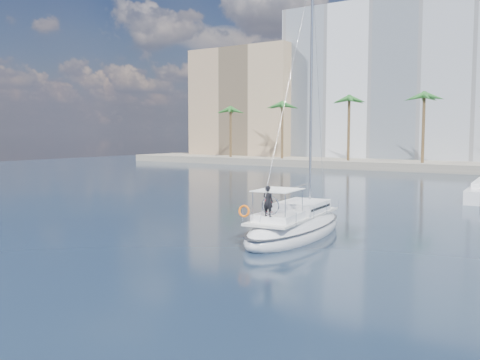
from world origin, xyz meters
The scene contains 8 objects.
ground centered at (0.00, 0.00, 0.00)m, with size 160.00×160.00×0.00m, color black.
quay centered at (0.00, 61.00, 0.60)m, with size 120.00×14.00×1.20m, color gray.
building_modern centered at (-12.00, 73.00, 14.00)m, with size 42.00×16.00×28.00m, color silver.
building_tan_left centered at (-42.00, 69.00, 11.00)m, with size 22.00×14.00×22.00m, color tan.
palm_left centered at (-34.00, 57.00, 10.28)m, with size 3.60×3.60×12.30m.
palm_centre centered at (0.00, 57.00, 10.28)m, with size 3.60×3.60×12.30m.
main_sloop centered at (3.21, 3.15, 0.49)m, with size 4.28×10.64×15.40m.
seagull centered at (2.05, 2.95, 0.75)m, with size 1.09×0.47×0.20m.
Camera 1 is at (16.88, -22.35, 5.62)m, focal length 40.00 mm.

